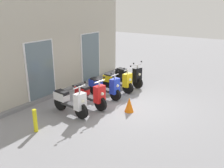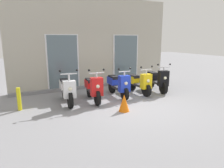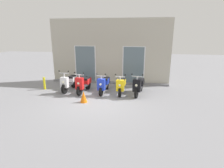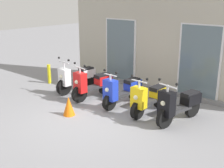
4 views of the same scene
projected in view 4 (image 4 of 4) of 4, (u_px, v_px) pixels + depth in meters
ground_plane at (91, 118)px, 7.63m from camera, size 40.00×40.00×0.00m
storefront_facade at (159, 34)px, 9.49m from camera, size 7.29×0.50×3.88m
scooter_white at (77, 78)px, 9.60m from camera, size 0.58×1.61×1.22m
scooter_red at (92, 84)px, 8.94m from camera, size 0.58×1.56×1.20m
scooter_blue at (122, 90)px, 8.40m from camera, size 0.51×1.58×1.15m
scooter_yellow at (149, 98)px, 7.82m from camera, size 0.54×1.54×1.15m
scooter_black at (179, 105)px, 7.25m from camera, size 0.67×1.59×1.19m
curb_bollard at (49, 74)px, 10.54m from camera, size 0.12×0.12×0.70m
traffic_cone at (69, 106)px, 7.74m from camera, size 0.32×0.32×0.52m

